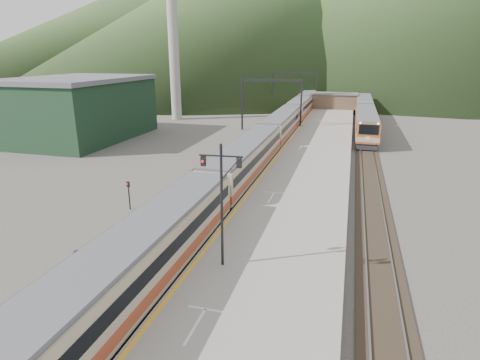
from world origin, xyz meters
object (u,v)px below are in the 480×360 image
(second_train, at_px, (365,115))
(worker, at_px, (78,265))
(signal_mast, at_px, (222,193))
(main_train, at_px, (283,125))

(second_train, bearing_deg, worker, -106.09)
(second_train, relative_size, worker, 21.42)
(second_train, height_order, worker, second_train)
(signal_mast, xyz_separation_m, worker, (-7.48, -1.94, -4.10))
(second_train, bearing_deg, signal_mast, -98.88)
(signal_mast, relative_size, worker, 3.62)
(second_train, relative_size, signal_mast, 5.92)
(signal_mast, bearing_deg, main_train, 94.97)
(main_train, xyz_separation_m, second_train, (11.50, 14.05, -0.07))
(signal_mast, height_order, worker, signal_mast)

